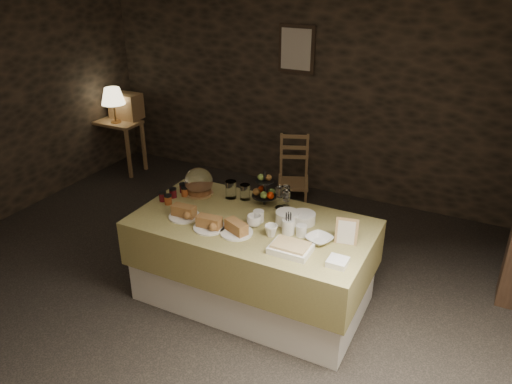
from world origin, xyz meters
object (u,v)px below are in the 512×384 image
at_px(chair, 295,171).
at_px(wine_rack, 126,106).
at_px(console_table, 117,130).
at_px(table_lamp, 113,96).
at_px(buffet_table, 252,256).
at_px(fruit_stand, 265,192).

bearing_deg(chair, wine_rack, 160.97).
height_order(console_table, table_lamp, table_lamp).
xyz_separation_m(buffet_table, chair, (-0.46, 2.05, -0.10)).
bearing_deg(console_table, chair, 6.87).
bearing_deg(chair, buffet_table, -99.19).
bearing_deg(chair, console_table, 164.99).
relative_size(buffet_table, console_table, 2.75).
height_order(chair, fruit_stand, fruit_stand).
bearing_deg(table_lamp, console_table, 135.00).
relative_size(buffet_table, chair, 3.18).
distance_m(chair, fruit_stand, 1.86).
xyz_separation_m(console_table, fruit_stand, (2.93, -1.43, 0.32)).
bearing_deg(wine_rack, console_table, -105.52).
bearing_deg(wine_rack, buffet_table, -33.43).
bearing_deg(wine_rack, table_lamp, -90.00).
height_order(wine_rack, chair, wine_rack).
bearing_deg(fruit_stand, table_lamp, 154.45).
bearing_deg(fruit_stand, wine_rack, 150.85).
bearing_deg(wine_rack, fruit_stand, -29.15).
bearing_deg(buffet_table, console_table, 149.53).
bearing_deg(buffet_table, fruit_stand, 97.68).
relative_size(console_table, table_lamp, 1.52).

